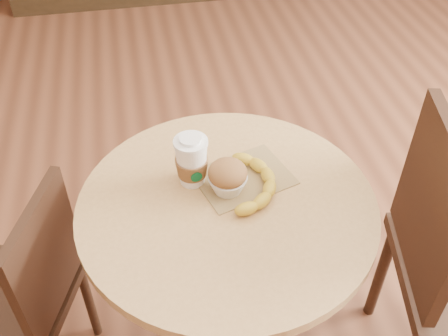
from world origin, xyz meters
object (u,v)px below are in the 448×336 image
object	(u,v)px
coffee_cup	(192,162)
banana	(254,181)
muffin	(228,177)
cafe_table	(227,252)
chair_left	(26,292)

from	to	relation	value
coffee_cup	banana	size ratio (longest dim) A/B	0.59
muffin	banana	xyz separation A→B (m)	(0.07, 0.00, -0.03)
cafe_table	muffin	bearing A→B (deg)	76.84
cafe_table	coffee_cup	bearing A→B (deg)	128.22
coffee_cup	banana	bearing A→B (deg)	-26.76
coffee_cup	muffin	distance (m)	0.10
coffee_cup	muffin	world-z (taller)	coffee_cup
chair_left	coffee_cup	xyz separation A→B (m)	(0.50, 0.03, 0.38)
muffin	banana	world-z (taller)	muffin
cafe_table	chair_left	bearing A→B (deg)	173.87
chair_left	banana	xyz separation A→B (m)	(0.65, -0.02, 0.34)
cafe_table	coffee_cup	xyz separation A→B (m)	(-0.07, 0.09, 0.26)
coffee_cup	muffin	xyz separation A→B (m)	(0.08, -0.05, -0.02)
chair_left	coffee_cup	world-z (taller)	coffee_cup
chair_left	muffin	xyz separation A→B (m)	(0.58, -0.02, 0.37)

